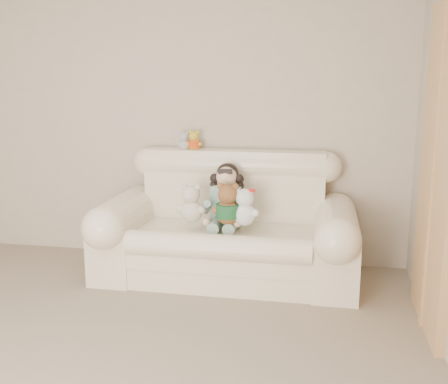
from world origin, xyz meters
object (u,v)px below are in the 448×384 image
at_px(brown_teddy, 228,200).
at_px(white_cat, 245,203).
at_px(sofa, 226,218).
at_px(cream_teddy, 191,200).
at_px(seated_child, 227,195).

height_order(brown_teddy, white_cat, brown_teddy).
relative_size(brown_teddy, white_cat, 1.10).
xyz_separation_m(sofa, white_cat, (0.17, -0.14, 0.16)).
height_order(sofa, brown_teddy, sofa).
relative_size(sofa, cream_teddy, 5.69).
bearing_deg(brown_teddy, seated_child, 96.94).
distance_m(sofa, brown_teddy, 0.23).
bearing_deg(brown_teddy, cream_teddy, 172.28).
height_order(seated_child, cream_teddy, seated_child).
xyz_separation_m(seated_child, cream_teddy, (-0.25, -0.21, -0.00)).
xyz_separation_m(sofa, cream_teddy, (-0.26, -0.13, 0.17)).
bearing_deg(cream_teddy, brown_teddy, 10.05).
height_order(sofa, white_cat, sofa).
height_order(seated_child, white_cat, seated_child).
relative_size(seated_child, white_cat, 1.51).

